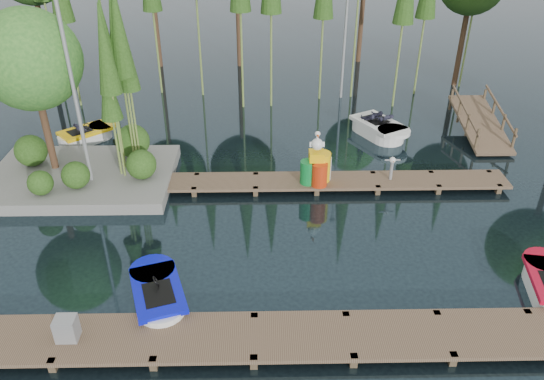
{
  "coord_description": "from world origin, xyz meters",
  "views": [
    {
      "loc": [
        0.24,
        -13.02,
        9.13
      ],
      "look_at": [
        0.5,
        0.5,
        1.1
      ],
      "focal_mm": 35.0,
      "sensor_mm": 36.0,
      "label": 1
    }
  ],
  "objects_px": {
    "yellow_barrel": "(320,167)",
    "drum_cluster": "(317,168)",
    "boat_blue": "(158,296)",
    "utility_cabinet": "(67,328)",
    "boat_yellow_far": "(86,135)",
    "island": "(58,92)"
  },
  "relations": [
    {
      "from": "yellow_barrel",
      "to": "drum_cluster",
      "type": "height_order",
      "value": "drum_cluster"
    },
    {
      "from": "boat_blue",
      "to": "boat_yellow_far",
      "type": "xyz_separation_m",
      "value": [
        -4.42,
        9.45,
        0.01
      ]
    },
    {
      "from": "yellow_barrel",
      "to": "drum_cluster",
      "type": "relative_size",
      "value": 0.55
    },
    {
      "from": "boat_yellow_far",
      "to": "drum_cluster",
      "type": "bearing_deg",
      "value": -46.08
    },
    {
      "from": "boat_yellow_far",
      "to": "utility_cabinet",
      "type": "relative_size",
      "value": 4.38
    },
    {
      "from": "drum_cluster",
      "to": "yellow_barrel",
      "type": "bearing_deg",
      "value": 47.7
    },
    {
      "from": "yellow_barrel",
      "to": "boat_blue",
      "type": "bearing_deg",
      "value": -128.9
    },
    {
      "from": "island",
      "to": "drum_cluster",
      "type": "relative_size",
      "value": 3.69
    },
    {
      "from": "island",
      "to": "boat_yellow_far",
      "type": "xyz_separation_m",
      "value": [
        -0.49,
        3.04,
        -2.93
      ]
    },
    {
      "from": "drum_cluster",
      "to": "boat_blue",
      "type": "bearing_deg",
      "value": -128.8
    },
    {
      "from": "boat_blue",
      "to": "utility_cabinet",
      "type": "height_order",
      "value": "utility_cabinet"
    },
    {
      "from": "yellow_barrel",
      "to": "drum_cluster",
      "type": "bearing_deg",
      "value": -132.3
    },
    {
      "from": "boat_blue",
      "to": "utility_cabinet",
      "type": "relative_size",
      "value": 4.84
    },
    {
      "from": "drum_cluster",
      "to": "boat_yellow_far",
      "type": "bearing_deg",
      "value": 155.67
    },
    {
      "from": "boat_blue",
      "to": "utility_cabinet",
      "type": "bearing_deg",
      "value": -159.64
    },
    {
      "from": "boat_yellow_far",
      "to": "drum_cluster",
      "type": "height_order",
      "value": "drum_cluster"
    },
    {
      "from": "boat_blue",
      "to": "drum_cluster",
      "type": "relative_size",
      "value": 1.51
    },
    {
      "from": "boat_blue",
      "to": "drum_cluster",
      "type": "xyz_separation_m",
      "value": [
        4.39,
        5.46,
        0.59
      ]
    },
    {
      "from": "island",
      "to": "yellow_barrel",
      "type": "xyz_separation_m",
      "value": [
        8.45,
        -0.79,
        -2.38
      ]
    },
    {
      "from": "boat_yellow_far",
      "to": "utility_cabinet",
      "type": "distance_m",
      "value": 11.16
    },
    {
      "from": "island",
      "to": "boat_blue",
      "type": "xyz_separation_m",
      "value": [
        3.93,
        -6.4,
        -2.94
      ]
    },
    {
      "from": "yellow_barrel",
      "to": "boat_yellow_far",
      "type": "bearing_deg",
      "value": 156.8
    }
  ]
}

